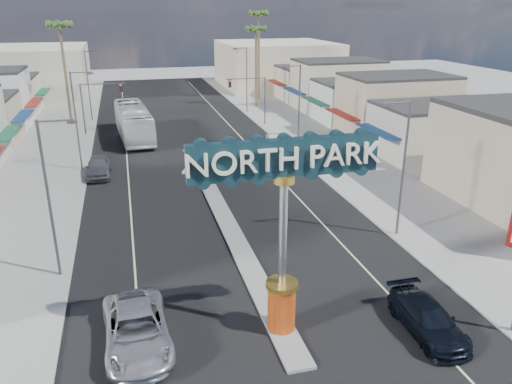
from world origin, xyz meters
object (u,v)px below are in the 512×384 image
suv_right (428,319)px  streetlight_r_mid (298,105)px  palm_left_far (60,31)px  car_parked_left (98,167)px  palm_right_mid (256,33)px  traffic_signal_left (98,98)px  streetlight_r_near (402,163)px  streetlight_l_mid (77,116)px  palm_right_far (259,19)px  gateway_sign (284,215)px  streetlight_l_near (51,192)px  traffic_signal_right (251,92)px  car_parked_right (276,142)px  city_bus (133,122)px  streetlight_r_far (246,76)px  suv_left (137,329)px  streetlight_l_far (89,82)px

suv_right → streetlight_r_mid: bearing=83.8°
palm_left_far → car_parked_left: bearing=-79.7°
palm_right_mid → streetlight_r_mid: bearing=-95.6°
traffic_signal_left → streetlight_r_near: bearing=-60.0°
streetlight_l_mid → palm_right_far: palm_right_far is taller
streetlight_l_mid → palm_left_far: 21.16m
gateway_sign → traffic_signal_left: 43.04m
streetlight_l_near → traffic_signal_right: bearing=60.0°
car_parked_right → city_bus: size_ratio=0.33×
streetlight_r_far → traffic_signal_right: bearing=-98.9°
suv_left → streetlight_l_mid: bearing=95.4°
traffic_signal_right → streetlight_l_mid: bearing=-144.5°
city_bus → traffic_signal_left: bearing=138.6°
streetlight_l_mid → city_bus: (4.99, 11.17, -3.17)m
traffic_signal_left → streetlight_l_near: (-1.25, -33.99, 0.79)m
streetlight_l_mid → streetlight_r_mid: 20.87m
streetlight_l_mid → streetlight_l_far: (0.00, 22.00, 0.00)m
palm_right_mid → car_parked_right: 25.73m
traffic_signal_left → car_parked_right: 21.76m
traffic_signal_right → car_parked_left: traffic_signal_right is taller
streetlight_l_mid → palm_left_far: (-2.57, 20.00, 6.43)m
streetlight_r_near → suv_right: size_ratio=1.78×
suv_right → streetlight_l_far: bearing=109.3°
traffic_signal_right → streetlight_l_mid: (-19.62, -13.99, 0.79)m
streetlight_r_near → palm_right_far: bearing=85.0°
traffic_signal_right → palm_left_far: (-22.18, 6.01, 7.22)m
traffic_signal_left → streetlight_l_far: streetlight_l_far is taller
gateway_sign → car_parked_right: 32.31m
traffic_signal_right → streetlight_l_near: bearing=-120.0°
traffic_signal_left → city_bus: size_ratio=0.44×
streetlight_r_far → palm_right_far: 13.21m
streetlight_l_near → suv_left: 9.37m
car_parked_left → city_bus: size_ratio=0.38×
suv_left → car_parked_left: bearing=92.8°
gateway_sign → palm_right_far: 62.20m
traffic_signal_right → car_parked_right: traffic_signal_right is taller
streetlight_r_far → streetlight_r_near: bearing=-90.0°
palm_left_far → car_parked_right: bearing=-38.4°
palm_right_mid → suv_right: 57.12m
streetlight_l_far → car_parked_left: size_ratio=1.75×
palm_right_far → city_bus: 31.01m
gateway_sign → streetlight_l_near: bearing=142.4°
traffic_signal_left → palm_left_far: (-3.82, 6.01, 7.22)m
palm_left_far → palm_right_far: 30.48m
streetlight_l_far → streetlight_r_mid: 30.32m
traffic_signal_right → suv_left: 44.46m
traffic_signal_right → streetlight_r_far: 8.14m
palm_left_far → city_bus: (7.56, -8.83, -9.60)m
streetlight_r_far → car_parked_right: bearing=-94.2°
suv_right → streetlight_r_far: bearing=86.9°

